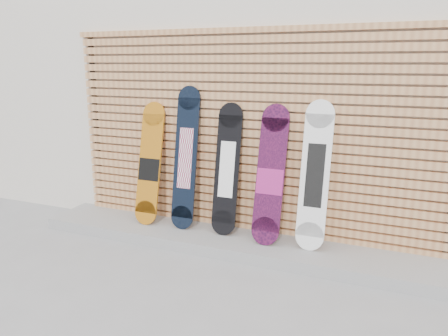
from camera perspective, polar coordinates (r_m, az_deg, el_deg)
The scene contains 9 objects.
ground at distance 4.16m, azimuth 0.27°, elevation -14.17°, with size 80.00×80.00×0.00m, color gray.
building at distance 6.97m, azimuth 15.59°, elevation 11.95°, with size 12.00×5.00×3.60m, color beige.
concrete_step at distance 4.76m, azimuth 1.75°, elevation -9.68°, with size 4.60×0.70×0.12m, color gray.
slat_wall at distance 4.70m, azimuth 3.13°, elevation 4.62°, with size 4.26×0.08×2.29m.
snowboard_0 at distance 5.09m, azimuth -9.67°, elevation 0.48°, with size 0.28×0.34×1.39m.
snowboard_1 at distance 4.86m, azimuth -5.03°, elevation 1.28°, with size 0.27×0.30×1.58m.
snowboard_2 at distance 4.68m, azimuth 0.41°, elevation -0.19°, with size 0.27×0.29×1.41m.
snowboard_3 at distance 4.48m, azimuth 6.08°, elevation -0.99°, with size 0.29×0.37×1.42m.
snowboard_4 at distance 4.40m, azimuth 11.79°, elevation -0.97°, with size 0.29×0.32×1.47m.
Camera 1 is at (1.40, -3.41, 1.94)m, focal length 35.00 mm.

